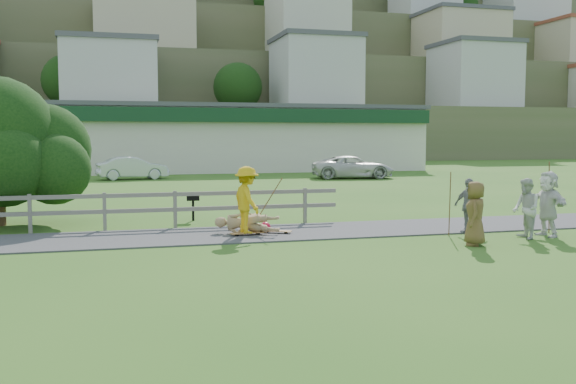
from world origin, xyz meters
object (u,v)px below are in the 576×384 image
Objects in this scene: skater_fallen at (247,223)px; spectator_a at (526,209)px; skater_rider at (247,203)px; car_silver at (132,168)px; car_white at (353,167)px; spectator_c at (475,214)px; bbq at (193,207)px; spectator_b at (468,206)px; spectator_d at (548,204)px.

spectator_a is (6.94, -2.60, 0.48)m from skater_fallen.
car_silver is at bearing -7.55° from skater_rider.
spectator_a is at bearing 178.31° from car_white.
skater_fallen is at bearing -90.43° from spectator_c.
skater_fallen is at bearing 175.91° from car_silver.
bbq is (-6.16, 6.54, -0.37)m from spectator_c.
skater_rider is 5.91m from spectator_c.
car_silver is at bearing 87.35° from car_white.
skater_rider is 1.12× the size of spectator_a.
spectator_a reaches higher than car_silver.
spectator_a is 1.56m from spectator_b.
skater_fallen is at bearing -24.11° from skater_rider.
spectator_b is 2.06m from spectator_d.
spectator_c is at bearing -76.42° from spectator_d.
skater_fallen is 8.16m from spectator_d.
spectator_d is at bearing -27.53° from bbq.
spectator_a is 1.01× the size of spectator_c.
spectator_d is (1.80, -0.99, 0.12)m from spectator_b.
skater_fallen is 3.55m from bbq.
skater_fallen is 1.15× the size of spectator_b.
spectator_b reaches higher than skater_fallen.
spectator_a is 0.31× the size of car_white.
skater_rider is 1.13× the size of spectator_c.
car_silver is at bearing 99.03° from bbq.
car_silver is (-7.42, 27.22, -0.08)m from spectator_c.
car_white is (13.66, -2.75, 0.01)m from car_silver.
car_white is (11.39, 21.59, -0.18)m from skater_rider.
skater_fallen is 1.12× the size of spectator_c.
spectator_b is (6.04, -1.12, -0.13)m from skater_rider.
spectator_d is 23.96m from car_white.
spectator_a reaches higher than spectator_c.
skater_rider is at bearing -88.00° from spectator_c.
spectator_c is at bearing 174.43° from car_white.
spectator_b is 8.51m from bbq.
car_silver is at bearing -133.54° from spectator_c.
spectator_a is (7.00, -2.34, -0.10)m from skater_rider.
skater_fallen is 7.43m from spectator_a.
spectator_d is at bearing 137.38° from spectator_c.
spectator_a is 0.88m from spectator_d.
spectator_c is 8.99m from bbq.
bbq is at bearing 45.68° from skater_fallen.
bbq is at bearing -105.49° from spectator_c.
car_white is (6.23, 24.47, -0.08)m from spectator_c.
car_white reaches higher than car_silver.
spectator_d is 2.06× the size of bbq.
bbq is (-1.00, 3.65, -0.47)m from skater_rider.
bbq is at bearing -125.66° from spectator_d.
spectator_a is at bearing -77.01° from spectator_d.
car_silver is at bearing -149.75° from spectator_a.
bbq is at bearing 154.07° from car_white.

